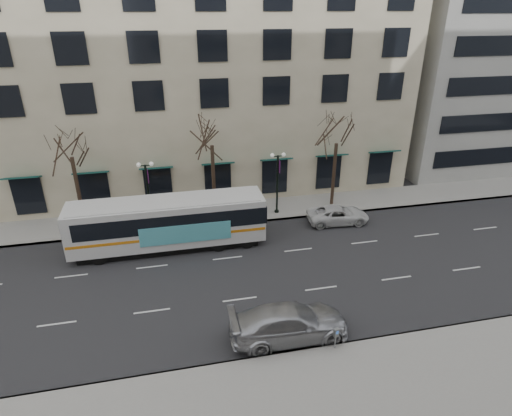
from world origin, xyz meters
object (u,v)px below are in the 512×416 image
object	(u,v)px
tree_far_mid	(211,133)
lamp_post_left	(148,191)
silver_car	(289,323)
tree_far_left	(69,144)
pay_station	(336,334)
white_pickup	(338,215)
lamp_post_right	(278,180)
city_bus	(169,222)
tree_far_right	(337,132)

from	to	relation	value
tree_far_mid	lamp_post_left	size ratio (longest dim) A/B	1.64
tree_far_mid	lamp_post_left	world-z (taller)	tree_far_mid
silver_car	tree_far_left	bearing A→B (deg)	39.55
lamp_post_left	silver_car	world-z (taller)	lamp_post_left
silver_car	pay_station	bearing A→B (deg)	-125.83
tree_far_mid	lamp_post_left	distance (m)	6.40
white_pickup	pay_station	size ratio (longest dim) A/B	3.99
lamp_post_right	silver_car	bearing A→B (deg)	-102.37
white_pickup	city_bus	bearing A→B (deg)	98.88
tree_far_mid	white_pickup	bearing A→B (deg)	-18.65
pay_station	city_bus	bearing A→B (deg)	105.23
lamp_post_left	lamp_post_right	world-z (taller)	same
lamp_post_left	lamp_post_right	bearing A→B (deg)	0.00
tree_far_mid	silver_car	world-z (taller)	tree_far_mid
tree_far_left	lamp_post_right	xyz separation A→B (m)	(15.01, -0.60, -3.75)
lamp_post_left	pay_station	world-z (taller)	lamp_post_left
lamp_post_left	city_bus	world-z (taller)	lamp_post_left
tree_far_mid	tree_far_right	distance (m)	10.01
city_bus	white_pickup	distance (m)	13.02
tree_far_right	pay_station	size ratio (longest dim) A/B	6.70
silver_car	lamp_post_left	bearing A→B (deg)	26.62
white_pickup	lamp_post_right	bearing A→B (deg)	63.72
tree_far_left	white_pickup	xyz separation A→B (m)	(19.28, -3.13, -6.03)
tree_far_right	silver_car	world-z (taller)	tree_far_right
silver_car	white_pickup	world-z (taller)	silver_car
silver_car	white_pickup	xyz separation A→B (m)	(7.36, 11.54, -0.22)
city_bus	tree_far_right	bearing A→B (deg)	16.92
tree_far_mid	tree_far_left	bearing A→B (deg)	-180.00
lamp_post_left	silver_car	xyz separation A→B (m)	(6.91, -14.07, -2.05)
tree_far_left	city_bus	bearing A→B (deg)	-33.08
lamp_post_right	silver_car	size ratio (longest dim) A/B	0.85
white_pickup	pay_station	distance (m)	14.06
silver_car	white_pickup	size ratio (longest dim) A/B	1.28
silver_car	pay_station	xyz separation A→B (m)	(1.94, -1.43, 0.13)
silver_car	pay_station	world-z (taller)	silver_car
tree_far_left	pay_station	size ratio (longest dim) A/B	6.93
lamp_post_left	city_bus	bearing A→B (deg)	-69.03
tree_far_mid	lamp_post_right	world-z (taller)	tree_far_mid
lamp_post_right	pay_station	size ratio (longest dim) A/B	4.33
tree_far_mid	lamp_post_right	bearing A→B (deg)	-6.83
tree_far_mid	white_pickup	xyz separation A→B (m)	(9.28, -3.13, -6.24)
city_bus	silver_car	distance (m)	11.95
pay_station	tree_far_left	bearing A→B (deg)	113.87
city_bus	lamp_post_left	bearing A→B (deg)	110.97
city_bus	white_pickup	xyz separation A→B (m)	(12.91, 1.01, -1.30)
silver_car	lamp_post_right	bearing A→B (deg)	-11.91
tree_far_right	lamp_post_left	size ratio (longest dim) A/B	1.55
tree_far_left	silver_car	world-z (taller)	tree_far_left
tree_far_right	lamp_post_right	world-z (taller)	tree_far_right
lamp_post_left	tree_far_mid	bearing A→B (deg)	6.85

